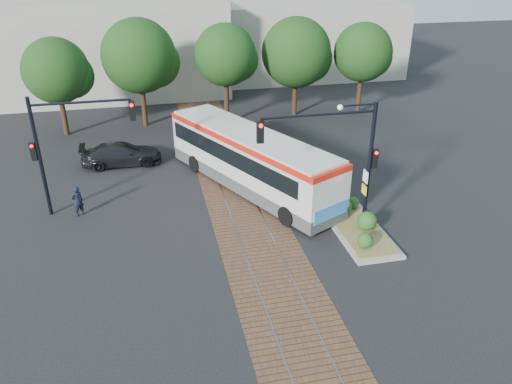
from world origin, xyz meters
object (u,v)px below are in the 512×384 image
signal_pole_main (345,150)px  officer (78,201)px  traffic_island (358,225)px  city_bus (250,158)px  parked_car (121,154)px  signal_pole_left (62,140)px

signal_pole_main → officer: bearing=159.9°
traffic_island → signal_pole_main: 3.95m
city_bus → parked_car: 8.58m
traffic_island → parked_car: bearing=136.0°
city_bus → traffic_island: size_ratio=2.29×
city_bus → signal_pole_main: signal_pole_main is taller
signal_pole_left → officer: size_ratio=3.81×
signal_pole_left → signal_pole_main: bearing=-21.4°
signal_pole_main → officer: signal_pole_main is taller
signal_pole_main → signal_pole_left: bearing=158.6°
traffic_island → signal_pole_left: size_ratio=0.87×
traffic_island → signal_pole_main: signal_pole_main is taller
officer → parked_car: (1.99, 6.08, -0.10)m
city_bus → signal_pole_main: size_ratio=1.98×
traffic_island → officer: officer is taller
signal_pole_main → signal_pole_left: (-12.23, 4.80, -0.29)m
signal_pole_left → officer: bearing=-57.9°
city_bus → parked_car: bearing=119.0°
traffic_island → signal_pole_main: size_ratio=0.87×
city_bus → signal_pole_left: 9.48m
officer → parked_car: size_ratio=0.33×
city_bus → traffic_island: 7.06m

